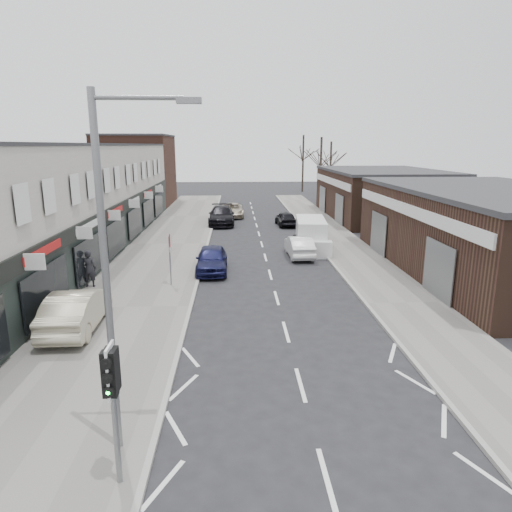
{
  "coord_description": "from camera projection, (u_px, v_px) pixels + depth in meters",
  "views": [
    {
      "loc": [
        -1.91,
        -10.33,
        7.01
      ],
      "look_at": [
        -1.08,
        7.75,
        2.6
      ],
      "focal_mm": 32.0,
      "sensor_mm": 36.0,
      "label": 1
    }
  ],
  "objects": [
    {
      "name": "traffic_light",
      "position": [
        112.0,
        383.0,
        9.05
      ],
      "size": [
        0.28,
        0.6,
        3.1
      ],
      "color": "slate",
      "rests_on": "pavement_left"
    },
    {
      "name": "ground",
      "position": [
        311.0,
        424.0,
        11.78
      ],
      "size": [
        160.0,
        160.0,
        0.0
      ],
      "primitive_type": "plane",
      "color": "black",
      "rests_on": "ground"
    },
    {
      "name": "pavement_left",
      "position": [
        168.0,
        244.0,
        32.81
      ],
      "size": [
        5.5,
        64.0,
        0.12
      ],
      "primitive_type": "cube",
      "color": "slate",
      "rests_on": "ground"
    },
    {
      "name": "parked_car_left_a",
      "position": [
        212.0,
        259.0,
        25.77
      ],
      "size": [
        1.78,
        4.32,
        1.46
      ],
      "primitive_type": "imported",
      "rotation": [
        0.0,
        0.0,
        0.01
      ],
      "color": "#12143A",
      "rests_on": "ground"
    },
    {
      "name": "shop_terrace_left",
      "position": [
        55.0,
        200.0,
        29.25
      ],
      "size": [
        8.0,
        41.0,
        7.1
      ],
      "primitive_type": "cube",
      "color": "beige",
      "rests_on": "ground"
    },
    {
      "name": "street_lamp",
      "position": [
        113.0,
        261.0,
        9.7
      ],
      "size": [
        2.23,
        0.22,
        8.0
      ],
      "color": "slate",
      "rests_on": "pavement_left"
    },
    {
      "name": "parked_car_left_c",
      "position": [
        232.0,
        210.0,
        45.59
      ],
      "size": [
        2.34,
        4.87,
        1.34
      ],
      "primitive_type": "imported",
      "rotation": [
        0.0,
        0.0,
        0.02
      ],
      "color": "#B8AB93",
      "rests_on": "ground"
    },
    {
      "name": "pedestrian",
      "position": [
        89.0,
        269.0,
        22.61
      ],
      "size": [
        0.69,
        0.47,
        1.86
      ],
      "primitive_type": "imported",
      "rotation": [
        0.0,
        0.0,
        3.18
      ],
      "color": "black",
      "rests_on": "pavement_left"
    },
    {
      "name": "tree_far_a",
      "position": [
        320.0,
        201.0,
        58.76
      ],
      "size": [
        3.6,
        3.6,
        8.0
      ],
      "primitive_type": null,
      "color": "#382D26",
      "rests_on": "ground"
    },
    {
      "name": "tree_far_b",
      "position": [
        329.0,
        196.0,
        64.7
      ],
      "size": [
        3.6,
        3.6,
        7.5
      ],
      "primitive_type": null,
      "color": "#382D26",
      "rests_on": "ground"
    },
    {
      "name": "tree_far_c",
      "position": [
        302.0,
        192.0,
        70.39
      ],
      "size": [
        3.6,
        3.6,
        8.5
      ],
      "primitive_type": null,
      "color": "#382D26",
      "rests_on": "ground"
    },
    {
      "name": "white_van",
      "position": [
        311.0,
        235.0,
        31.3
      ],
      "size": [
        2.35,
        5.55,
        2.09
      ],
      "rotation": [
        0.0,
        0.0,
        -0.1
      ],
      "color": "silver",
      "rests_on": "ground"
    },
    {
      "name": "parked_car_right_b",
      "position": [
        286.0,
        219.0,
        40.57
      ],
      "size": [
        1.78,
        3.89,
        1.29
      ],
      "primitive_type": "imported",
      "rotation": [
        0.0,
        0.0,
        3.21
      ],
      "color": "black",
      "rests_on": "ground"
    },
    {
      "name": "parked_car_right_a",
      "position": [
        299.0,
        246.0,
        29.29
      ],
      "size": [
        1.52,
        4.14,
        1.35
      ],
      "primitive_type": "imported",
      "rotation": [
        0.0,
        0.0,
        3.16
      ],
      "color": "silver",
      "rests_on": "ground"
    },
    {
      "name": "right_unit_far",
      "position": [
        381.0,
        195.0,
        44.8
      ],
      "size": [
        10.0,
        16.0,
        4.5
      ],
      "primitive_type": "cube",
      "color": "#392419",
      "rests_on": "ground"
    },
    {
      "name": "brick_block_far",
      "position": [
        137.0,
        171.0,
        53.89
      ],
      "size": [
        8.0,
        10.0,
        8.0
      ],
      "primitive_type": "cube",
      "color": "#47281E",
      "rests_on": "ground"
    },
    {
      "name": "right_unit_near",
      "position": [
        494.0,
        233.0,
        25.39
      ],
      "size": [
        10.0,
        18.0,
        4.5
      ],
      "primitive_type": "cube",
      "color": "#392419",
      "rests_on": "ground"
    },
    {
      "name": "pavement_right",
      "position": [
        340.0,
        243.0,
        33.37
      ],
      "size": [
        3.5,
        64.0,
        0.12
      ],
      "primitive_type": "cube",
      "color": "slate",
      "rests_on": "ground"
    },
    {
      "name": "parked_car_left_b",
      "position": [
        222.0,
        215.0,
        41.21
      ],
      "size": [
        2.32,
        5.63,
        1.63
      ],
      "primitive_type": "imported",
      "rotation": [
        0.0,
        0.0,
        0.01
      ],
      "color": "black",
      "rests_on": "ground"
    },
    {
      "name": "sedan_on_pavement",
      "position": [
        77.0,
        309.0,
        17.45
      ],
      "size": [
        1.79,
        4.74,
        1.55
      ],
      "primitive_type": "imported",
      "rotation": [
        0.0,
        0.0,
        3.18
      ],
      "color": "#B0A88D",
      "rests_on": "pavement_left"
    },
    {
      "name": "warning_sign",
      "position": [
        170.0,
        244.0,
        22.67
      ],
      "size": [
        0.12,
        0.8,
        2.7
      ],
      "color": "slate",
      "rests_on": "pavement_left"
    }
  ]
}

